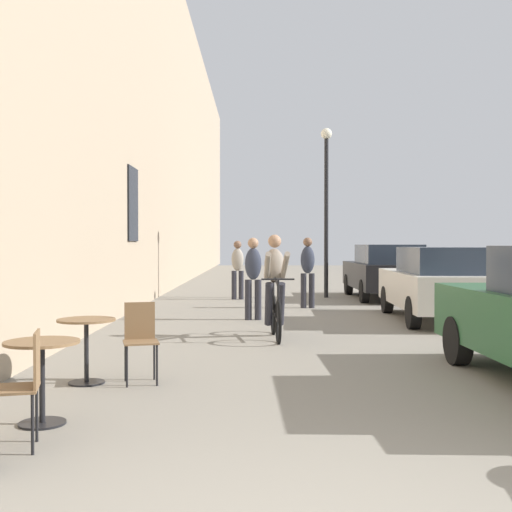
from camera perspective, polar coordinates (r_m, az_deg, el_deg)
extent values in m
cube|color=tan|center=(17.66, -10.74, 14.69)|extent=(0.50, 68.00, 11.44)
cube|color=black|center=(15.07, -11.14, 4.53)|extent=(0.04, 1.10, 1.70)
cylinder|color=black|center=(6.00, -18.70, -13.88)|extent=(0.40, 0.40, 0.02)
cylinder|color=black|center=(5.92, -18.72, -10.63)|extent=(0.05, 0.05, 0.67)
cylinder|color=brown|center=(5.86, -18.74, -7.27)|extent=(0.64, 0.64, 0.02)
cylinder|color=black|center=(5.15, -19.49, -13.92)|extent=(0.02, 0.02, 0.45)
cylinder|color=black|center=(5.46, -19.15, -13.05)|extent=(0.02, 0.02, 0.45)
cube|color=brown|center=(5.27, -21.11, -10.96)|extent=(0.46, 0.46, 0.02)
cube|color=brown|center=(5.21, -19.14, -8.62)|extent=(0.10, 0.34, 0.42)
cylinder|color=black|center=(7.52, -15.08, -10.79)|extent=(0.40, 0.40, 0.02)
cylinder|color=black|center=(7.46, -15.09, -8.18)|extent=(0.05, 0.05, 0.67)
cylinder|color=brown|center=(7.41, -15.10, -5.51)|extent=(0.64, 0.64, 0.02)
cylinder|color=black|center=(7.21, -9.06, -9.55)|extent=(0.02, 0.02, 0.45)
cylinder|color=black|center=(7.18, -11.66, -9.59)|extent=(0.02, 0.02, 0.45)
cylinder|color=black|center=(7.52, -9.29, -9.10)|extent=(0.02, 0.02, 0.45)
cylinder|color=black|center=(7.50, -11.78, -9.14)|extent=(0.02, 0.02, 0.45)
cube|color=brown|center=(7.31, -10.45, -7.53)|extent=(0.46, 0.46, 0.02)
cube|color=brown|center=(7.46, -10.56, -5.66)|extent=(0.34, 0.10, 0.42)
torus|color=black|center=(10.08, 1.69, -5.89)|extent=(0.08, 0.71, 0.71)
torus|color=black|center=(11.12, 1.26, -5.24)|extent=(0.08, 0.71, 0.71)
cylinder|color=black|center=(11.00, 1.29, -3.82)|extent=(0.05, 0.22, 0.58)
cylinder|color=black|center=(10.48, 1.49, -2.22)|extent=(0.07, 0.83, 0.14)
cylinder|color=black|center=(10.07, 1.68, -3.98)|extent=(0.04, 0.09, 0.67)
cylinder|color=black|center=(10.62, 1.45, -5.32)|extent=(0.08, 1.00, 0.12)
cylinder|color=black|center=(10.07, 1.67, -2.07)|extent=(0.52, 0.05, 0.03)
ellipsoid|color=black|center=(10.89, 1.33, -2.21)|extent=(0.12, 0.24, 0.06)
ellipsoid|color=gray|center=(10.80, 1.36, -0.77)|extent=(0.36, 0.36, 0.59)
sphere|color=#A57A5B|center=(10.75, 1.38, 1.32)|extent=(0.22, 0.22, 0.22)
cylinder|color=#26262D|center=(10.77, 1.92, -4.27)|extent=(0.15, 0.40, 0.75)
cylinder|color=#26262D|center=(10.76, 0.86, -4.28)|extent=(0.15, 0.40, 0.75)
cylinder|color=gray|center=(10.42, 2.30, -0.87)|extent=(0.14, 0.75, 0.48)
cylinder|color=gray|center=(10.40, 0.74, -0.88)|extent=(0.11, 0.75, 0.48)
cylinder|color=#26262D|center=(13.18, -0.98, -3.90)|extent=(0.14, 0.14, 0.82)
cylinder|color=#26262D|center=(13.19, -0.11, -3.90)|extent=(0.14, 0.14, 0.82)
ellipsoid|color=#2D3342|center=(13.14, -0.54, -0.70)|extent=(0.35, 0.25, 0.65)
sphere|color=#A57A5B|center=(13.14, -0.54, 1.15)|extent=(0.22, 0.22, 0.22)
cylinder|color=#26262D|center=(15.68, 4.67, -3.08)|extent=(0.14, 0.14, 0.84)
cylinder|color=#26262D|center=(15.65, 3.95, -3.09)|extent=(0.14, 0.14, 0.84)
ellipsoid|color=#2D3342|center=(15.63, 4.31, -0.33)|extent=(0.35, 0.26, 0.66)
sphere|color=brown|center=(15.63, 4.32, 1.25)|extent=(0.22, 0.22, 0.22)
cylinder|color=#26262D|center=(18.05, -1.61, -2.59)|extent=(0.14, 0.14, 0.80)
cylinder|color=#26262D|center=(18.04, -2.25, -2.59)|extent=(0.14, 0.14, 0.80)
ellipsoid|color=#9E9384|center=(18.01, -1.93, -0.31)|extent=(0.36, 0.26, 0.63)
sphere|color=brown|center=(18.01, -1.93, 1.01)|extent=(0.22, 0.22, 0.22)
cylinder|color=black|center=(18.72, 5.96, 3.35)|extent=(0.12, 0.12, 4.60)
sphere|color=silver|center=(18.98, 5.98, 10.73)|extent=(0.32, 0.32, 0.32)
cylinder|color=black|center=(8.72, 17.16, -7.16)|extent=(0.22, 0.63, 0.62)
cube|color=beige|center=(13.58, 15.54, -2.81)|extent=(1.87, 4.24, 0.68)
cube|color=#283342|center=(13.07, 16.09, -0.36)|extent=(1.53, 2.31, 0.51)
cylinder|color=black|center=(14.79, 11.26, -3.80)|extent=(0.21, 0.61, 0.60)
cylinder|color=black|center=(15.14, 17.18, -3.72)|extent=(0.21, 0.61, 0.60)
cylinder|color=black|center=(12.09, 13.48, -4.90)|extent=(0.21, 0.61, 0.60)
cylinder|color=black|center=(12.51, 20.60, -4.73)|extent=(0.21, 0.61, 0.60)
cube|color=black|center=(18.69, 11.02, -1.68)|extent=(1.80, 4.32, 0.70)
cube|color=#283342|center=(18.17, 11.35, 0.18)|extent=(1.51, 2.34, 0.52)
cylinder|color=black|center=(19.98, 7.92, -2.50)|extent=(0.20, 0.62, 0.62)
cylinder|color=black|center=(20.28, 12.48, -2.47)|extent=(0.20, 0.62, 0.62)
cylinder|color=black|center=(17.17, 9.29, -3.09)|extent=(0.20, 0.62, 0.62)
cylinder|color=black|center=(17.51, 14.56, -3.03)|extent=(0.20, 0.62, 0.62)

